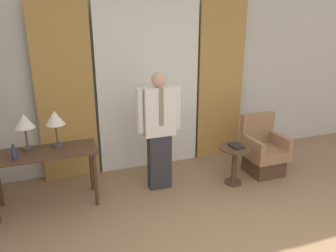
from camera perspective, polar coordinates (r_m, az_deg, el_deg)
wall_back at (r=5.17m, az=-3.75°, el=7.67°), size 10.00×0.06×2.70m
curtain_sheer_center at (r=5.06m, az=-3.31°, el=6.75°), size 1.60×0.06×2.58m
curtain_drape_left at (r=4.86m, az=-17.47°, el=5.41°), size 0.80×0.06×2.58m
curtain_drape_right at (r=5.54m, az=9.13°, el=7.58°), size 0.80×0.06×2.58m
desk at (r=4.35m, az=-20.71°, el=-5.57°), size 1.28×0.52×0.75m
table_lamp_left at (r=4.31m, az=-23.76°, el=0.52°), size 0.24×0.24×0.47m
table_lamp_right at (r=4.30m, az=-19.08°, el=1.04°), size 0.24×0.24×0.47m
bottle_near_edge at (r=4.17m, az=-25.22°, el=-4.33°), size 0.06×0.06×0.19m
person at (r=4.42m, az=-1.55°, el=-0.31°), size 0.62×0.20×1.65m
armchair at (r=5.28m, az=16.20°, el=-4.36°), size 0.56×0.58×0.90m
side_table at (r=4.80m, az=11.52°, el=-5.67°), size 0.46×0.46×0.57m
book at (r=4.75m, az=11.82°, el=-3.40°), size 0.16×0.21×0.03m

